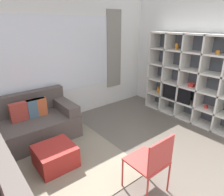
{
  "coord_description": "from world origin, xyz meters",
  "views": [
    {
      "loc": [
        -1.75,
        -0.83,
        2.11
      ],
      "look_at": [
        0.33,
        1.75,
        0.85
      ],
      "focal_mm": 32.0,
      "sensor_mm": 36.0,
      "label": 1
    }
  ],
  "objects": [
    {
      "name": "couch_main",
      "position": [
        -0.97,
        2.71,
        0.32
      ],
      "size": [
        1.86,
        0.92,
        0.85
      ],
      "color": "#564C47",
      "rests_on": "ground_plane"
    },
    {
      "name": "folding_chair",
      "position": [
        -0.1,
        0.43,
        0.52
      ],
      "size": [
        0.44,
        0.46,
        0.86
      ],
      "rotation": [
        0.0,
        0.0,
        3.14
      ],
      "color": "#CC3D38",
      "rests_on": "ground_plane"
    },
    {
      "name": "shelving_unit",
      "position": [
        2.3,
        1.36,
        0.94
      ],
      "size": [
        0.4,
        2.26,
        1.9
      ],
      "color": "#515660",
      "rests_on": "ground_plane"
    },
    {
      "name": "ottoman",
      "position": [
        -0.83,
        1.71,
        0.17
      ],
      "size": [
        0.57,
        0.55,
        0.34
      ],
      "color": "#A82823",
      "rests_on": "ground_plane"
    },
    {
      "name": "wall_right",
      "position": [
        2.5,
        1.59,
        1.35
      ],
      "size": [
        0.07,
        4.37,
        2.7
      ],
      "primitive_type": "cube",
      "color": "white",
      "rests_on": "ground_plane"
    },
    {
      "name": "wall_back",
      "position": [
        0.0,
        3.2,
        1.36
      ],
      "size": [
        6.13,
        0.11,
        2.7
      ],
      "color": "white",
      "rests_on": "ground_plane"
    },
    {
      "name": "area_rug",
      "position": [
        -1.26,
        1.64,
        0.01
      ],
      "size": [
        2.96,
        1.9,
        0.01
      ],
      "primitive_type": "cube",
      "color": "gray",
      "rests_on": "ground_plane"
    }
  ]
}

